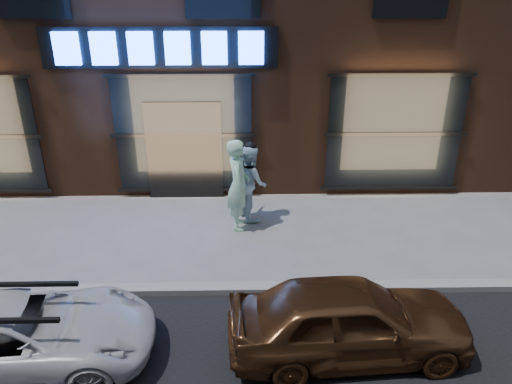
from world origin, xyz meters
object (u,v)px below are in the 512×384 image
white_suv (19,335)px  gold_sedan (349,319)px  man_bowtie (238,185)px  man_cap (250,182)px

white_suv → gold_sedan: bearing=-94.1°
man_bowtie → man_cap: (0.27, 0.46, -0.14)m
white_suv → gold_sedan: (4.74, 0.15, 0.08)m
man_bowtie → man_cap: 0.55m
man_cap → gold_sedan: 4.58m
gold_sedan → man_bowtie: bearing=19.2°
white_suv → man_cap: bearing=-42.5°
man_bowtie → man_cap: bearing=-32.7°
gold_sedan → man_cap: bearing=13.8°
white_suv → gold_sedan: 4.74m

